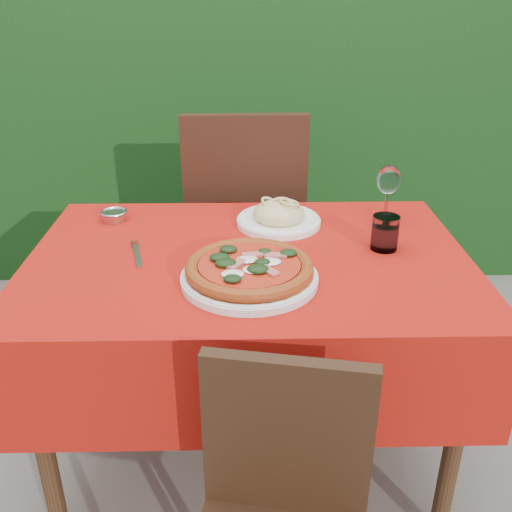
{
  "coord_description": "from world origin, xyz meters",
  "views": [
    {
      "loc": [
        -0.01,
        -1.48,
        1.45
      ],
      "look_at": [
        0.02,
        -0.05,
        0.77
      ],
      "focal_mm": 40.0,
      "sensor_mm": 36.0,
      "label": 1
    }
  ],
  "objects_px": {
    "chair_far": "(245,217)",
    "wine_glass": "(388,182)",
    "steel_ramekin": "(114,216)",
    "water_glass": "(385,234)",
    "fork": "(137,256)",
    "pizza_plate": "(249,271)",
    "pasta_plate": "(279,216)"
  },
  "relations": [
    {
      "from": "chair_far",
      "to": "steel_ramekin",
      "type": "bearing_deg",
      "value": 42.8
    },
    {
      "from": "wine_glass",
      "to": "fork",
      "type": "xyz_separation_m",
      "value": [
        -0.77,
        -0.26,
        -0.13
      ]
    },
    {
      "from": "wine_glass",
      "to": "fork",
      "type": "relative_size",
      "value": 0.92
    },
    {
      "from": "fork",
      "to": "wine_glass",
      "type": "bearing_deg",
      "value": 4.5
    },
    {
      "from": "steel_ramekin",
      "to": "water_glass",
      "type": "bearing_deg",
      "value": -16.02
    },
    {
      "from": "water_glass",
      "to": "wine_glass",
      "type": "bearing_deg",
      "value": 76.4
    },
    {
      "from": "chair_far",
      "to": "pizza_plate",
      "type": "distance_m",
      "value": 0.87
    },
    {
      "from": "chair_far",
      "to": "water_glass",
      "type": "bearing_deg",
      "value": 120.96
    },
    {
      "from": "wine_glass",
      "to": "pasta_plate",
      "type": "bearing_deg",
      "value": -175.24
    },
    {
      "from": "pasta_plate",
      "to": "fork",
      "type": "xyz_separation_m",
      "value": [
        -0.42,
        -0.24,
        -0.02
      ]
    },
    {
      "from": "fork",
      "to": "steel_ramekin",
      "type": "height_order",
      "value": "steel_ramekin"
    },
    {
      "from": "water_glass",
      "to": "chair_far",
      "type": "bearing_deg",
      "value": 122.0
    },
    {
      "from": "pizza_plate",
      "to": "steel_ramekin",
      "type": "bearing_deg",
      "value": 135.16
    },
    {
      "from": "pizza_plate",
      "to": "steel_ramekin",
      "type": "height_order",
      "value": "pizza_plate"
    },
    {
      "from": "chair_far",
      "to": "wine_glass",
      "type": "distance_m",
      "value": 0.69
    },
    {
      "from": "chair_far",
      "to": "water_glass",
      "type": "xyz_separation_m",
      "value": [
        0.41,
        -0.65,
        0.2
      ]
    },
    {
      "from": "chair_far",
      "to": "wine_glass",
      "type": "height_order",
      "value": "chair_far"
    },
    {
      "from": "pasta_plate",
      "to": "fork",
      "type": "bearing_deg",
      "value": -150.45
    },
    {
      "from": "wine_glass",
      "to": "fork",
      "type": "bearing_deg",
      "value": -160.95
    },
    {
      "from": "pasta_plate",
      "to": "steel_ramekin",
      "type": "xyz_separation_m",
      "value": [
        -0.54,
        0.05,
        -0.01
      ]
    },
    {
      "from": "pasta_plate",
      "to": "wine_glass",
      "type": "height_order",
      "value": "wine_glass"
    },
    {
      "from": "pizza_plate",
      "to": "wine_glass",
      "type": "xyz_separation_m",
      "value": [
        0.45,
        0.42,
        0.1
      ]
    },
    {
      "from": "chair_far",
      "to": "pasta_plate",
      "type": "bearing_deg",
      "value": 102.33
    },
    {
      "from": "steel_ramekin",
      "to": "chair_far",
      "type": "bearing_deg",
      "value": 43.84
    },
    {
      "from": "pizza_plate",
      "to": "water_glass",
      "type": "relative_size",
      "value": 3.87
    },
    {
      "from": "pizza_plate",
      "to": "pasta_plate",
      "type": "height_order",
      "value": "pasta_plate"
    },
    {
      "from": "pizza_plate",
      "to": "pasta_plate",
      "type": "bearing_deg",
      "value": 75.81
    },
    {
      "from": "water_glass",
      "to": "steel_ramekin",
      "type": "relative_size",
      "value": 1.29
    },
    {
      "from": "pizza_plate",
      "to": "fork",
      "type": "height_order",
      "value": "pizza_plate"
    },
    {
      "from": "water_glass",
      "to": "pasta_plate",
      "type": "bearing_deg",
      "value": 147.01
    },
    {
      "from": "wine_glass",
      "to": "pizza_plate",
      "type": "bearing_deg",
      "value": -137.06
    },
    {
      "from": "fork",
      "to": "steel_ramekin",
      "type": "relative_size",
      "value": 2.54
    }
  ]
}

